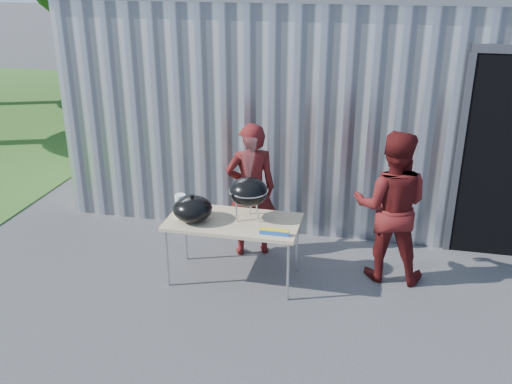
% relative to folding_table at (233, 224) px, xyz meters
% --- Properties ---
extents(ground, '(80.00, 80.00, 0.00)m').
position_rel_folding_table_xyz_m(ground, '(0.43, -0.38, -0.71)').
color(ground, '#3D3D40').
extents(building, '(8.20, 6.20, 3.10)m').
position_rel_folding_table_xyz_m(building, '(1.34, 4.21, 0.83)').
color(building, silver).
rests_on(building, ground).
extents(folding_table, '(1.50, 0.75, 0.75)m').
position_rel_folding_table_xyz_m(folding_table, '(0.00, 0.00, 0.00)').
color(folding_table, tan).
rests_on(folding_table, ground).
extents(kettle_grill, '(0.44, 0.44, 0.94)m').
position_rel_folding_table_xyz_m(kettle_grill, '(0.16, 0.08, 0.46)').
color(kettle_grill, black).
rests_on(kettle_grill, folding_table).
extents(grill_lid, '(0.44, 0.44, 0.32)m').
position_rel_folding_table_xyz_m(grill_lid, '(-0.44, -0.10, 0.18)').
color(grill_lid, black).
rests_on(grill_lid, folding_table).
extents(paper_towels, '(0.12, 0.12, 0.28)m').
position_rel_folding_table_xyz_m(paper_towels, '(-0.60, -0.05, 0.18)').
color(paper_towels, white).
rests_on(paper_towels, folding_table).
extents(white_tub, '(0.20, 0.15, 0.10)m').
position_rel_folding_table_xyz_m(white_tub, '(-0.55, 0.20, 0.09)').
color(white_tub, white).
rests_on(white_tub, folding_table).
extents(foil_box, '(0.32, 0.05, 0.06)m').
position_rel_folding_table_xyz_m(foil_box, '(0.52, -0.25, 0.07)').
color(foil_box, blue).
rests_on(foil_box, folding_table).
extents(person_cook, '(0.73, 0.62, 1.70)m').
position_rel_folding_table_xyz_m(person_cook, '(0.05, 0.69, 0.14)').
color(person_cook, '#4F1212').
rests_on(person_cook, ground).
extents(person_bystander, '(0.88, 0.70, 1.77)m').
position_rel_folding_table_xyz_m(person_bystander, '(1.72, 0.46, 0.18)').
color(person_bystander, '#4F1212').
rests_on(person_bystander, ground).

